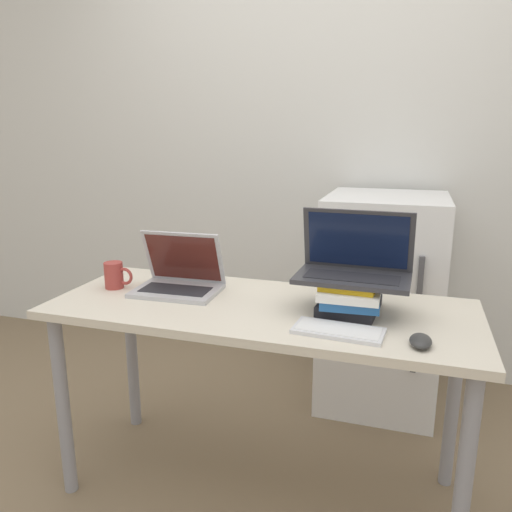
{
  "coord_description": "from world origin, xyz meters",
  "views": [
    {
      "loc": [
        0.49,
        -1.31,
        1.36
      ],
      "look_at": [
        -0.02,
        0.3,
        0.93
      ],
      "focal_mm": 35.0,
      "sensor_mm": 36.0,
      "label": 1
    }
  ],
  "objects_px": {
    "laptop_left": "(179,279)",
    "mini_fridge": "(381,301)",
    "laptop_on_books": "(354,265)",
    "mug": "(115,275)",
    "book_stack": "(350,295)",
    "mouse": "(421,341)",
    "wireless_keyboard": "(338,331)"
  },
  "relations": [
    {
      "from": "laptop_left",
      "to": "mug",
      "type": "relative_size",
      "value": 2.73
    },
    {
      "from": "laptop_on_books",
      "to": "mug",
      "type": "height_order",
      "value": "laptop_on_books"
    },
    {
      "from": "book_stack",
      "to": "laptop_on_books",
      "type": "bearing_deg",
      "value": 72.5
    },
    {
      "from": "laptop_on_books",
      "to": "mouse",
      "type": "height_order",
      "value": "laptop_on_books"
    },
    {
      "from": "wireless_keyboard",
      "to": "mouse",
      "type": "height_order",
      "value": "mouse"
    },
    {
      "from": "book_stack",
      "to": "laptop_on_books",
      "type": "xyz_separation_m",
      "value": [
        0.01,
        0.02,
        0.1
      ]
    },
    {
      "from": "mini_fridge",
      "to": "laptop_on_books",
      "type": "bearing_deg",
      "value": -94.39
    },
    {
      "from": "book_stack",
      "to": "wireless_keyboard",
      "type": "height_order",
      "value": "book_stack"
    },
    {
      "from": "book_stack",
      "to": "mouse",
      "type": "bearing_deg",
      "value": -43.83
    },
    {
      "from": "laptop_left",
      "to": "laptop_on_books",
      "type": "relative_size",
      "value": 0.85
    },
    {
      "from": "mouse",
      "to": "mug",
      "type": "xyz_separation_m",
      "value": [
        -1.15,
        0.21,
        0.04
      ]
    },
    {
      "from": "book_stack",
      "to": "wireless_keyboard",
      "type": "xyz_separation_m",
      "value": [
        -0.01,
        -0.2,
        -0.05
      ]
    },
    {
      "from": "book_stack",
      "to": "mini_fridge",
      "type": "relative_size",
      "value": 0.25
    },
    {
      "from": "laptop_left",
      "to": "wireless_keyboard",
      "type": "height_order",
      "value": "laptop_left"
    },
    {
      "from": "mug",
      "to": "mini_fridge",
      "type": "xyz_separation_m",
      "value": [
        0.98,
        0.82,
        -0.28
      ]
    },
    {
      "from": "mug",
      "to": "laptop_on_books",
      "type": "bearing_deg",
      "value": 1.87
    },
    {
      "from": "mug",
      "to": "mouse",
      "type": "bearing_deg",
      "value": -10.3
    },
    {
      "from": "laptop_left",
      "to": "laptop_on_books",
      "type": "xyz_separation_m",
      "value": [
        0.67,
        -0.01,
        0.11
      ]
    },
    {
      "from": "laptop_left",
      "to": "book_stack",
      "type": "relative_size",
      "value": 1.23
    },
    {
      "from": "mug",
      "to": "mini_fridge",
      "type": "height_order",
      "value": "mini_fridge"
    },
    {
      "from": "laptop_on_books",
      "to": "mouse",
      "type": "distance_m",
      "value": 0.36
    },
    {
      "from": "laptop_left",
      "to": "book_stack",
      "type": "distance_m",
      "value": 0.66
    },
    {
      "from": "book_stack",
      "to": "mug",
      "type": "height_order",
      "value": "book_stack"
    },
    {
      "from": "laptop_on_books",
      "to": "mini_fridge",
      "type": "distance_m",
      "value": 0.88
    },
    {
      "from": "laptop_on_books",
      "to": "mug",
      "type": "distance_m",
      "value": 0.93
    },
    {
      "from": "laptop_on_books",
      "to": "wireless_keyboard",
      "type": "xyz_separation_m",
      "value": [
        -0.02,
        -0.21,
        -0.15
      ]
    },
    {
      "from": "laptop_left",
      "to": "mini_fridge",
      "type": "bearing_deg",
      "value": 46.77
    },
    {
      "from": "laptop_on_books",
      "to": "mouse",
      "type": "bearing_deg",
      "value": -46.62
    },
    {
      "from": "laptop_on_books",
      "to": "wireless_keyboard",
      "type": "distance_m",
      "value": 0.26
    },
    {
      "from": "book_stack",
      "to": "mug",
      "type": "distance_m",
      "value": 0.92
    },
    {
      "from": "laptop_left",
      "to": "mini_fridge",
      "type": "distance_m",
      "value": 1.09
    },
    {
      "from": "mug",
      "to": "wireless_keyboard",
      "type": "bearing_deg",
      "value": -11.48
    }
  ]
}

